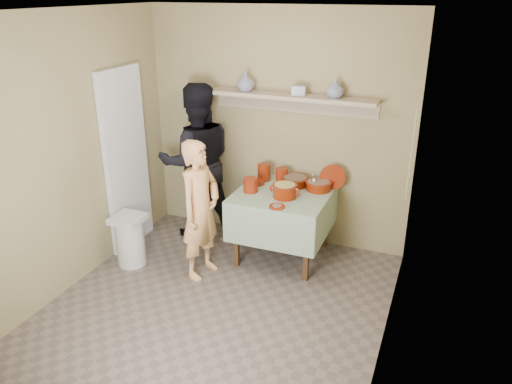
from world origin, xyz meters
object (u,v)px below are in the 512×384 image
at_px(person_cook, 200,210).
at_px(person_helper, 197,162).
at_px(trash_bin, 130,240).
at_px(serving_table, 283,202).
at_px(cazuela_rice, 285,190).

bearing_deg(person_cook, person_helper, 38.82).
bearing_deg(trash_bin, person_cook, 8.07).
bearing_deg(person_cook, serving_table, -35.77).
distance_m(person_helper, serving_table, 1.14).
bearing_deg(cazuela_rice, person_helper, 166.18).
bearing_deg(trash_bin, cazuela_rice, 22.68).
distance_m(person_cook, serving_table, 0.92).
xyz_separation_m(person_cook, person_helper, (-0.45, 0.80, 0.19)).
relative_size(person_cook, trash_bin, 2.56).
height_order(person_helper, trash_bin, person_helper).
height_order(cazuela_rice, trash_bin, cazuela_rice).
height_order(person_cook, person_helper, person_helper).
height_order(person_cook, serving_table, person_cook).
relative_size(person_helper, serving_table, 1.86).
bearing_deg(cazuela_rice, serving_table, 113.27).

